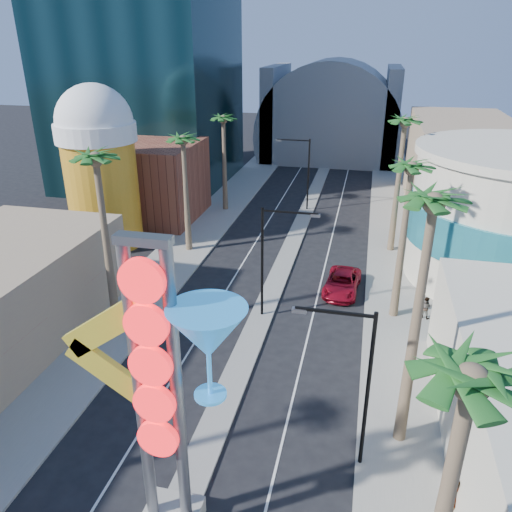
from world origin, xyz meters
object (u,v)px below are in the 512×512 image
at_px(neon_sign, 179,383).
at_px(red_pickup, 342,283).
at_px(pedestrian_b, 425,307).
at_px(pedestrian_a, 452,496).

xyz_separation_m(neon_sign, red_pickup, (4.39, 21.97, -6.56)).
relative_size(neon_sign, red_pickup, 2.34).
bearing_deg(pedestrian_b, neon_sign, 88.23).
height_order(neon_sign, pedestrian_b, neon_sign).
xyz_separation_m(neon_sign, pedestrian_b, (10.25, 19.09, -6.37)).
bearing_deg(pedestrian_a, neon_sign, -0.00).
xyz_separation_m(red_pickup, pedestrian_b, (5.86, -2.88, 0.20)).
bearing_deg(red_pickup, pedestrian_b, -21.87).
distance_m(red_pickup, pedestrian_a, 19.67).
relative_size(red_pickup, pedestrian_b, 3.38).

